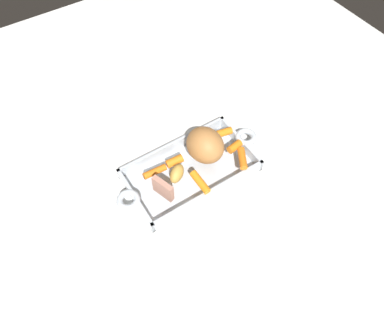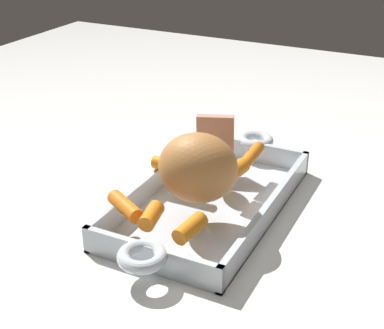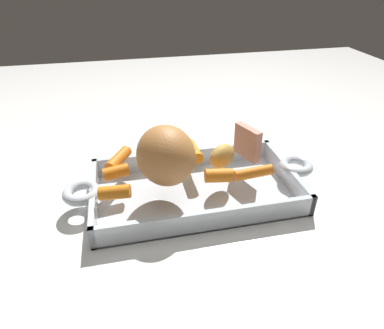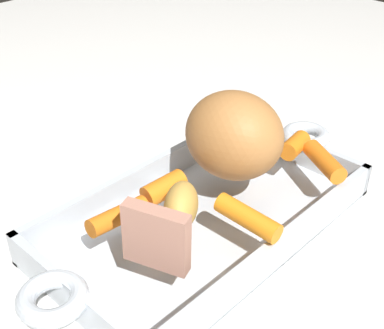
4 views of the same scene
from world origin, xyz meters
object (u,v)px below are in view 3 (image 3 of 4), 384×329
baby_carrot_southwest (115,192)px  baby_carrot_center_right (119,159)px  potato_near_roast (222,156)px  baby_carrot_center_left (219,175)px  roasting_dish (195,188)px  pork_roast (166,155)px  baby_carrot_long (254,173)px  baby_carrot_northwest (116,172)px  baby_carrot_short (193,151)px  roast_slice_outer (247,142)px

baby_carrot_southwest → baby_carrot_center_right: (-0.01, -0.10, -0.00)m
baby_carrot_center_right → potato_near_roast: 0.19m
baby_carrot_center_left → potato_near_roast: bearing=-112.9°
roasting_dish → pork_roast: bearing=5.9°
baby_carrot_long → potato_near_roast: potato_near_roast is taller
baby_carrot_southwest → baby_carrot_northwest: bearing=-93.3°
potato_near_roast → baby_carrot_short: bearing=-50.5°
pork_roast → potato_near_roast: bearing=-168.5°
roasting_dish → baby_carrot_center_right: baby_carrot_center_right is taller
baby_carrot_long → baby_carrot_center_right: bearing=-22.6°
roasting_dish → baby_carrot_southwest: size_ratio=9.23×
roast_slice_outer → baby_carrot_center_left: 0.10m
baby_carrot_center_left → potato_near_roast: potato_near_roast is taller
roast_slice_outer → baby_carrot_southwest: bearing=17.5°
baby_carrot_northwest → baby_carrot_center_left: bearing=163.9°
baby_carrot_southwest → baby_carrot_center_right: baby_carrot_southwest is taller
baby_carrot_center_right → baby_carrot_long: bearing=157.4°
baby_carrot_northwest → baby_carrot_center_right: baby_carrot_northwest is taller
pork_roast → baby_carrot_short: pork_roast is taller
roasting_dish → pork_roast: 0.09m
baby_carrot_long → baby_carrot_short: size_ratio=0.95×
pork_roast → baby_carrot_short: bearing=-131.1°
baby_carrot_northwest → baby_carrot_center_right: 0.04m
roast_slice_outer → baby_carrot_short: (0.10, -0.03, -0.02)m
potato_near_roast → pork_roast: bearing=11.5°
baby_carrot_short → potato_near_roast: potato_near_roast is taller
baby_carrot_long → potato_near_roast: bearing=-45.7°
pork_roast → baby_carrot_northwest: bearing=-17.3°
roasting_dish → baby_carrot_center_left: bearing=141.1°
baby_carrot_long → baby_carrot_center_left: (0.06, -0.00, 0.00)m
baby_carrot_center_right → roast_slice_outer: bearing=174.1°
pork_roast → roast_slice_outer: (-0.16, -0.05, -0.02)m
baby_carrot_northwest → baby_carrot_short: 0.15m
baby_carrot_center_left → baby_carrot_southwest: bearing=3.1°
baby_carrot_center_left → baby_carrot_center_right: baby_carrot_center_left is taller
roast_slice_outer → roasting_dish: bearing=20.4°
baby_carrot_northwest → potato_near_roast: 0.19m
baby_carrot_long → baby_carrot_center_right: size_ratio=1.02×
roasting_dish → roast_slice_outer: size_ratio=7.40×
baby_carrot_center_left → baby_carrot_long: bearing=179.1°
roasting_dish → baby_carrot_short: 0.08m
baby_carrot_southwest → baby_carrot_short: bearing=-145.4°
roast_slice_outer → potato_near_roast: (0.06, 0.02, -0.01)m
baby_carrot_long → baby_carrot_northwest: 0.24m
baby_carrot_short → potato_near_roast: size_ratio=1.22×
pork_roast → baby_carrot_short: 0.10m
baby_carrot_center_left → baby_carrot_northwest: 0.18m
potato_near_roast → baby_carrot_southwest: bearing=15.5°
pork_roast → roast_slice_outer: 0.17m
roast_slice_outer → baby_carrot_short: bearing=-14.6°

